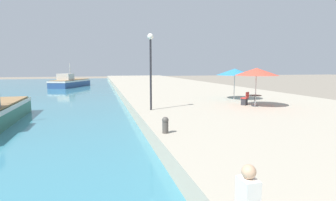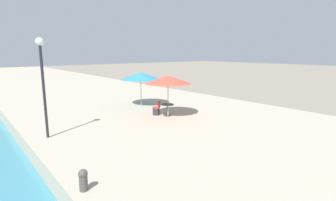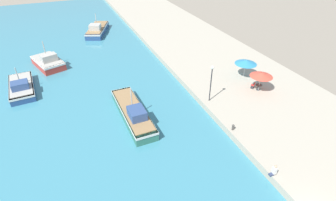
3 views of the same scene
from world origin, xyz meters
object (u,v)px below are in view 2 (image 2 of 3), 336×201
cafe_table (167,107)px  mooring_bollard (83,179)px  cafe_chair_left (157,110)px  cafe_umbrella_white (141,76)px  cafe_umbrella_pink (168,80)px  lamppost (42,71)px

cafe_table → mooring_bollard: size_ratio=1.22×
cafe_table → cafe_chair_left: 0.75m
cafe_umbrella_white → cafe_table: cafe_umbrella_white is taller
cafe_umbrella_pink → mooring_bollard: (-7.44, -5.35, -1.94)m
cafe_umbrella_pink → lamppost: (-6.93, 0.37, 0.80)m
cafe_umbrella_white → lamppost: lamppost is taller
cafe_table → cafe_chair_left: (-0.41, 0.60, -0.21)m
cafe_umbrella_white → cafe_chair_left: (-0.89, -3.13, -1.88)m
lamppost → cafe_umbrella_white: bearing=25.1°
cafe_umbrella_pink → cafe_table: size_ratio=3.49×
cafe_umbrella_white → cafe_chair_left: bearing=-105.9°
cafe_umbrella_white → cafe_table: (-0.49, -3.73, -1.67)m
cafe_table → mooring_bollard: (-7.51, -5.49, -0.18)m
cafe_umbrella_white → cafe_chair_left: 3.76m
cafe_umbrella_white → cafe_table: size_ratio=3.70×
mooring_bollard → cafe_umbrella_pink: bearing=35.7°
cafe_umbrella_white → mooring_bollard: cafe_umbrella_white is taller
cafe_umbrella_pink → mooring_bollard: 9.37m
cafe_umbrella_pink → cafe_chair_left: cafe_umbrella_pink is taller
cafe_table → lamppost: lamppost is taller
cafe_umbrella_pink → lamppost: lamppost is taller
mooring_bollard → lamppost: bearing=84.9°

